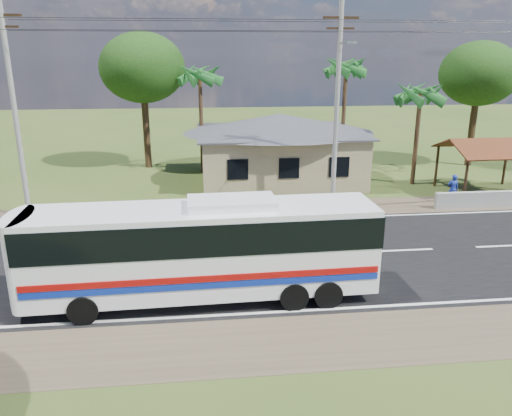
{
  "coord_description": "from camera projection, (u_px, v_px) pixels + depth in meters",
  "views": [
    {
      "loc": [
        -4.05,
        -19.11,
        8.13
      ],
      "look_at": [
        -1.83,
        1.0,
        1.83
      ],
      "focal_mm": 35.0,
      "sensor_mm": 36.0,
      "label": 1
    }
  ],
  "objects": [
    {
      "name": "ground",
      "position": [
        302.0,
        255.0,
        20.97
      ],
      "size": [
        120.0,
        120.0,
        0.0
      ],
      "primitive_type": "plane",
      "color": "#344B1A",
      "rests_on": "ground"
    },
    {
      "name": "road",
      "position": [
        302.0,
        255.0,
        20.97
      ],
      "size": [
        120.0,
        16.0,
        0.03
      ],
      "color": "black",
      "rests_on": "ground"
    },
    {
      "name": "house",
      "position": [
        279.0,
        141.0,
        32.63
      ],
      "size": [
        12.4,
        10.0,
        5.0
      ],
      "color": "tan",
      "rests_on": "ground"
    },
    {
      "name": "waiting_shed",
      "position": [
        490.0,
        148.0,
        29.6
      ],
      "size": [
        5.2,
        4.48,
        3.35
      ],
      "color": "#322012",
      "rests_on": "ground"
    },
    {
      "name": "concrete_barrier",
      "position": [
        496.0,
        199.0,
        27.42
      ],
      "size": [
        7.0,
        0.3,
        0.9
      ],
      "primitive_type": "cube",
      "color": "#9E9E99",
      "rests_on": "ground"
    },
    {
      "name": "utility_poles",
      "position": [
        331.0,
        101.0,
        25.69
      ],
      "size": [
        32.8,
        2.22,
        11.0
      ],
      "color": "#9E9E99",
      "rests_on": "ground"
    },
    {
      "name": "palm_near",
      "position": [
        421.0,
        94.0,
        30.71
      ],
      "size": [
        2.8,
        2.8,
        6.7
      ],
      "color": "#47301E",
      "rests_on": "ground"
    },
    {
      "name": "palm_mid",
      "position": [
        346.0,
        68.0,
        34.19
      ],
      "size": [
        2.8,
        2.8,
        8.2
      ],
      "color": "#47301E",
      "rests_on": "ground"
    },
    {
      "name": "palm_far",
      "position": [
        200.0,
        76.0,
        33.75
      ],
      "size": [
        2.8,
        2.8,
        7.7
      ],
      "color": "#47301E",
      "rests_on": "ground"
    },
    {
      "name": "tree_behind_house",
      "position": [
        142.0,
        68.0,
        35.1
      ],
      "size": [
        6.0,
        6.0,
        9.61
      ],
      "color": "#47301E",
      "rests_on": "ground"
    },
    {
      "name": "tree_behind_shed",
      "position": [
        479.0,
        74.0,
        35.85
      ],
      "size": [
        5.6,
        5.6,
        9.02
      ],
      "color": "#47301E",
      "rests_on": "ground"
    },
    {
      "name": "coach_bus",
      "position": [
        204.0,
        244.0,
        16.6
      ],
      "size": [
        11.62,
        2.75,
        3.59
      ],
      "rotation": [
        0.0,
        0.0,
        0.02
      ],
      "color": "white",
      "rests_on": "ground"
    },
    {
      "name": "motorcycle",
      "position": [
        454.0,
        197.0,
        27.64
      ],
      "size": [
        2.02,
        1.4,
        1.01
      ],
      "primitive_type": "imported",
      "rotation": [
        0.0,
        0.0,
        2.0
      ],
      "color": "black",
      "rests_on": "ground"
    },
    {
      "name": "person",
      "position": [
        453.0,
        189.0,
        27.91
      ],
      "size": [
        0.68,
        0.51,
        1.69
      ],
      "primitive_type": "imported",
      "rotation": [
        0.0,
        0.0,
        2.96
      ],
      "color": "navy",
      "rests_on": "ground"
    }
  ]
}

